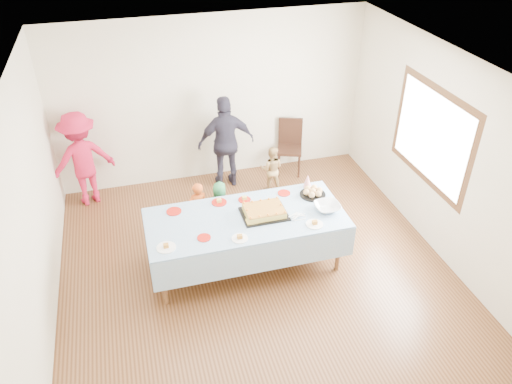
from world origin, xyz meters
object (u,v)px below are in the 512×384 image
(dining_chair, at_px, (290,143))
(adult_left, at_px, (82,159))
(birthday_cake, at_px, (264,211))
(party_table, at_px, (246,221))

(dining_chair, bearing_deg, adult_left, -158.50)
(birthday_cake, bearing_deg, dining_chair, 63.33)
(birthday_cake, xyz_separation_m, dining_chair, (1.12, 2.22, -0.31))
(party_table, xyz_separation_m, adult_left, (-2.01, 2.14, 0.03))
(dining_chair, bearing_deg, party_table, -101.15)
(birthday_cake, distance_m, dining_chair, 2.50)
(dining_chair, height_order, adult_left, adult_left)
(dining_chair, distance_m, adult_left, 3.37)
(party_table, bearing_deg, dining_chair, 58.61)
(party_table, relative_size, birthday_cake, 4.35)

